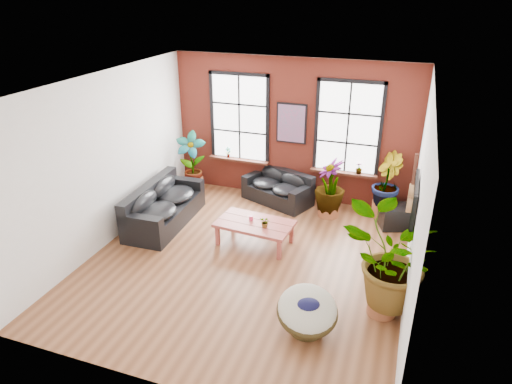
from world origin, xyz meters
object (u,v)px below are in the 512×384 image
coffee_table (255,225)px  papasan_chair (307,311)px  sofa_back (279,188)px  sofa_left (162,206)px

coffee_table → papasan_chair: size_ratio=1.30×
sofa_back → papasan_chair: (1.78, -4.39, 0.02)m
sofa_back → papasan_chair: size_ratio=1.50×
papasan_chair → sofa_left: bearing=126.1°
papasan_chair → coffee_table: bearing=104.1°
sofa_left → coffee_table: (2.29, -0.18, 0.03)m
coffee_table → papasan_chair: (1.66, -2.23, -0.07)m
sofa_back → sofa_left: size_ratio=0.80×
sofa_left → papasan_chair: (3.94, -2.42, -0.04)m
sofa_back → coffee_table: bearing=-64.8°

